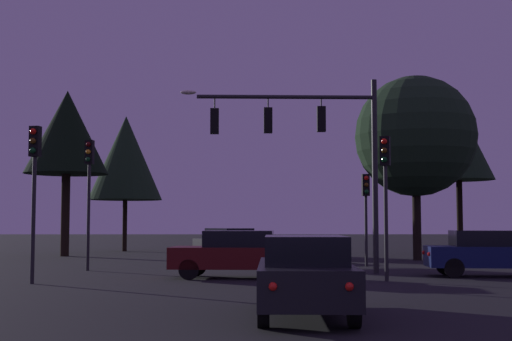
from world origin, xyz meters
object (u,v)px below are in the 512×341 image
traffic_light_corner_left (385,178)px  traffic_light_far_side (34,172)px  car_crossing_right (492,252)px  tree_right_cluster (126,158)px  tree_left_far (458,142)px  traffic_light_corner_right (89,179)px  car_crossing_left (236,253)px  car_nearside_lane (305,274)px  traffic_light_median (366,200)px  car_far_lane (228,243)px  traffic_signal_mast_arm (312,138)px  tree_center_horizon (415,136)px  tree_behind_sign (67,133)px

traffic_light_corner_left → traffic_light_far_side: traffic_light_far_side is taller
car_crossing_right → tree_right_cluster: tree_right_cluster is taller
car_crossing_right → tree_left_far: (4.74, 19.24, 5.90)m
traffic_light_corner_right → car_crossing_left: (5.57, -3.60, -2.63)m
car_nearside_lane → car_crossing_right: bearing=55.0°
traffic_light_corner_right → traffic_light_median: traffic_light_corner_right is taller
traffic_light_median → car_far_lane: bearing=135.8°
traffic_light_corner_right → tree_left_far: (18.78, 16.14, 3.27)m
traffic_signal_mast_arm → car_nearside_lane: 12.06m
traffic_light_corner_left → traffic_light_far_side: size_ratio=0.96×
car_far_lane → traffic_light_corner_right: bearing=-121.3°
traffic_light_median → traffic_light_corner_left: bearing=-95.0°
traffic_light_corner_right → tree_right_cluster: (-1.82, 18.40, 2.49)m
traffic_light_corner_left → car_far_lane: traffic_light_corner_left is taller
tree_center_horizon → traffic_signal_mast_arm: bearing=-122.7°
traffic_light_median → tree_right_cluster: tree_right_cluster is taller
car_crossing_left → car_far_lane: bearing=92.8°
traffic_signal_mast_arm → traffic_light_median: bearing=58.7°
traffic_light_median → car_crossing_left: size_ratio=0.89×
car_nearside_lane → tree_left_far: size_ratio=0.52×
car_nearside_lane → tree_behind_sign: bearing=113.7°
traffic_signal_mast_arm → traffic_light_far_side: 9.54m
traffic_light_corner_right → car_crossing_right: size_ratio=1.08×
car_nearside_lane → car_far_lane: size_ratio=1.01×
car_crossing_left → tree_left_far: bearing=56.2°
traffic_light_corner_left → traffic_light_median: traffic_light_corner_left is taller
car_far_lane → tree_left_far: (13.79, 7.94, 5.90)m
traffic_signal_mast_arm → car_far_lane: size_ratio=1.49×
traffic_light_corner_right → traffic_signal_mast_arm: bearing=-12.1°
traffic_light_corner_right → tree_right_cluster: bearing=95.6°
car_crossing_left → car_far_lane: same height
tree_left_far → tree_center_horizon: bearing=-118.2°
car_crossing_left → tree_center_horizon: bearing=52.2°
traffic_light_corner_left → car_crossing_left: size_ratio=1.04×
traffic_light_corner_right → traffic_light_far_side: traffic_light_corner_right is taller
traffic_light_median → car_far_lane: traffic_light_median is taller
tree_left_far → tree_right_cluster: size_ratio=1.05×
traffic_light_corner_right → car_nearside_lane: 15.09m
traffic_light_corner_left → car_nearside_lane: bearing=-111.2°
tree_left_far → traffic_light_corner_right: bearing=-139.3°
traffic_light_corner_left → car_nearside_lane: size_ratio=0.94×
car_crossing_left → tree_behind_sign: tree_behind_sign is taller
traffic_signal_mast_arm → traffic_light_corner_right: bearing=167.9°
traffic_signal_mast_arm → tree_right_cluster: size_ratio=0.81×
traffic_light_median → car_crossing_left: bearing=-130.6°
traffic_light_median → traffic_light_corner_right: bearing=-166.9°
traffic_signal_mast_arm → traffic_light_corner_left: size_ratio=1.57×
tree_behind_sign → tree_right_cluster: (2.04, 6.71, -0.74)m
traffic_light_far_side → tree_left_far: tree_left_far is taller
car_far_lane → tree_right_cluster: bearing=123.7°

